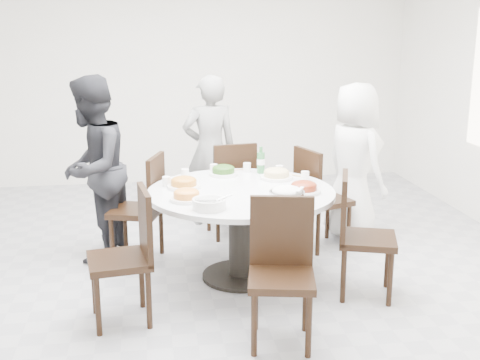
{
  "coord_description": "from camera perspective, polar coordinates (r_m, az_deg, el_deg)",
  "views": [
    {
      "loc": [
        -0.44,
        -4.86,
        2.03
      ],
      "look_at": [
        0.28,
        -0.24,
        0.82
      ],
      "focal_mm": 45.0,
      "sensor_mm": 36.0,
      "label": 1
    }
  ],
  "objects": [
    {
      "name": "tea_cups",
      "position": [
        5.42,
        -1.39,
        1.27
      ],
      "size": [
        0.07,
        0.07,
        0.08
      ],
      "primitive_type": "cylinder",
      "color": "white",
      "rests_on": "dining_table"
    },
    {
      "name": "wall_back",
      "position": [
        7.9,
        -5.74,
        9.85
      ],
      "size": [
        6.0,
        0.01,
        2.8
      ],
      "primitive_type": "cube",
      "color": "white",
      "rests_on": "ground"
    },
    {
      "name": "dish_greens",
      "position": [
        5.26,
        -1.59,
        0.8
      ],
      "size": [
        0.25,
        0.25,
        0.07
      ],
      "primitive_type": "cylinder",
      "color": "white",
      "rests_on": "dining_table"
    },
    {
      "name": "chair_sw",
      "position": [
        4.26,
        -11.4,
        -7.22
      ],
      "size": [
        0.48,
        0.48,
        0.95
      ],
      "primitive_type": "cube",
      "rotation": [
        0.0,
        0.0,
        4.86
      ],
      "color": "black",
      "rests_on": "floor"
    },
    {
      "name": "diner_middle",
      "position": [
        6.2,
        -2.87,
        2.8
      ],
      "size": [
        0.6,
        0.43,
        1.55
      ],
      "primitive_type": "imported",
      "rotation": [
        0.0,
        0.0,
        3.26
      ],
      "color": "black",
      "rests_on": "floor"
    },
    {
      "name": "diner_left",
      "position": [
        5.39,
        -13.82,
        1.02
      ],
      "size": [
        0.8,
        0.92,
        1.62
      ],
      "primitive_type": "imported",
      "rotation": [
        0.0,
        0.0,
        4.45
      ],
      "color": "black",
      "rests_on": "floor"
    },
    {
      "name": "dish_pale",
      "position": [
        5.15,
        3.48,
        0.51
      ],
      "size": [
        0.28,
        0.28,
        0.07
      ],
      "primitive_type": "cylinder",
      "color": "white",
      "rests_on": "dining_table"
    },
    {
      "name": "chair_ne",
      "position": [
        5.62,
        7.95,
        -1.7
      ],
      "size": [
        0.53,
        0.53,
        0.95
      ],
      "primitive_type": "cube",
      "rotation": [
        0.0,
        0.0,
        1.88
      ],
      "color": "black",
      "rests_on": "floor"
    },
    {
      "name": "dining_table",
      "position": [
        4.91,
        0.09,
        -5.18
      ],
      "size": [
        1.5,
        1.5,
        0.75
      ],
      "primitive_type": "cylinder",
      "color": "silver",
      "rests_on": "floor"
    },
    {
      "name": "floor",
      "position": [
        5.28,
        -3.43,
        -8.12
      ],
      "size": [
        6.0,
        6.0,
        0.01
      ],
      "primitive_type": "cube",
      "color": "#A3A3A7",
      "rests_on": "ground"
    },
    {
      "name": "dish_orange",
      "position": [
        4.87,
        -5.35,
        -0.35
      ],
      "size": [
        0.27,
        0.27,
        0.07
      ],
      "primitive_type": "cylinder",
      "color": "white",
      "rests_on": "dining_table"
    },
    {
      "name": "chair_n",
      "position": [
        5.89,
        -0.99,
        -0.79
      ],
      "size": [
        0.48,
        0.48,
        0.95
      ],
      "primitive_type": "cube",
      "rotation": [
        0.0,
        0.0,
        3.3
      ],
      "color": "black",
      "rests_on": "floor"
    },
    {
      "name": "diner_right",
      "position": [
        5.86,
        10.78,
        1.69
      ],
      "size": [
        0.71,
        0.86,
        1.51
      ],
      "primitive_type": "imported",
      "rotation": [
        0.0,
        0.0,
        1.92
      ],
      "color": "white",
      "rests_on": "floor"
    },
    {
      "name": "chair_se",
      "position": [
        4.67,
        12.03,
        -5.26
      ],
      "size": [
        0.53,
        0.53,
        0.95
      ],
      "primitive_type": "cube",
      "rotation": [
        0.0,
        0.0,
        7.52
      ],
      "color": "black",
      "rests_on": "floor"
    },
    {
      "name": "soup_bowl",
      "position": [
        4.31,
        -2.94,
        -2.27
      ],
      "size": [
        0.24,
        0.24,
        0.07
      ],
      "primitive_type": "cylinder",
      "color": "white",
      "rests_on": "dining_table"
    },
    {
      "name": "dish_redbrown",
      "position": [
        4.74,
        6.08,
        -0.83
      ],
      "size": [
        0.26,
        0.26,
        0.07
      ],
      "primitive_type": "cylinder",
      "color": "white",
      "rests_on": "dining_table"
    },
    {
      "name": "dish_tofu",
      "position": [
        4.52,
        -5.09,
        -1.57
      ],
      "size": [
        0.25,
        0.25,
        0.07
      ],
      "primitive_type": "cylinder",
      "color": "white",
      "rests_on": "dining_table"
    },
    {
      "name": "chair_s",
      "position": [
        3.9,
        3.96,
        -9.03
      ],
      "size": [
        0.5,
        0.5,
        0.95
      ],
      "primitive_type": "cube",
      "rotation": [
        0.0,
        0.0,
        6.08
      ],
      "color": "black",
      "rests_on": "floor"
    },
    {
      "name": "chair_nw",
      "position": [
        5.34,
        -9.83,
        -2.66
      ],
      "size": [
        0.53,
        0.53,
        0.95
      ],
      "primitive_type": "cube",
      "rotation": [
        0.0,
        0.0,
        4.4
      ],
      "color": "black",
      "rests_on": "floor"
    },
    {
      "name": "wall_front",
      "position": [
        2.01,
        4.32,
        -3.76
      ],
      "size": [
        6.0,
        0.01,
        2.8
      ],
      "primitive_type": "cube",
      "color": "white",
      "rests_on": "ground"
    },
    {
      "name": "beverage_bottle",
      "position": [
        5.33,
        1.99,
        1.92
      ],
      "size": [
        0.07,
        0.07,
        0.24
      ],
      "primitive_type": "cylinder",
      "color": "#2A6A35",
      "rests_on": "dining_table"
    },
    {
      "name": "rice_bowl",
      "position": [
        4.38,
        4.47,
        -1.78
      ],
      "size": [
        0.26,
        0.26,
        0.11
      ],
      "primitive_type": "cylinder",
      "color": "silver",
      "rests_on": "dining_table"
    },
    {
      "name": "chopsticks",
      "position": [
        5.44,
        -1.03,
        0.96
      ],
      "size": [
        0.24,
        0.04,
        0.01
      ],
      "primitive_type": null,
      "color": "tan",
      "rests_on": "dining_table"
    }
  ]
}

